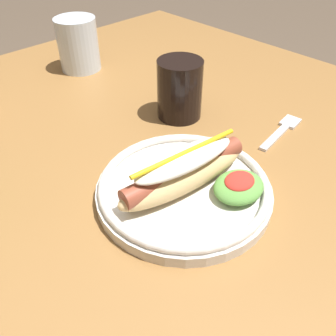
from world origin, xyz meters
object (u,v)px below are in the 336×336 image
at_px(water_cup, 78,44).
at_px(hot_dog_plate, 187,183).
at_px(fork, 282,130).
at_px(soda_cup, 180,89).

bearing_deg(water_cup, hot_dog_plate, -106.21).
distance_m(hot_dog_plate, fork, 0.23).
distance_m(fork, soda_cup, 0.18).
bearing_deg(soda_cup, fork, -60.89).
distance_m(soda_cup, water_cup, 0.29).
height_order(hot_dog_plate, water_cup, water_cup).
height_order(fork, soda_cup, soda_cup).
distance_m(fork, water_cup, 0.46).
relative_size(hot_dog_plate, water_cup, 2.15).
height_order(hot_dog_plate, soda_cup, soda_cup).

